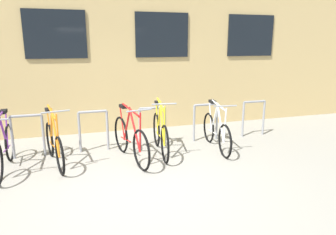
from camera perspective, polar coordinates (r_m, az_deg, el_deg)
ground_plane at (r=4.75m, az=-4.53°, el=-12.81°), size 42.00×42.00×0.00m
storefront_building at (r=11.17m, az=-13.05°, el=20.06°), size 28.00×7.43×6.85m
bike_rack at (r=6.34m, az=-8.14°, el=-1.23°), size 6.59×0.05×0.83m
bicycle_purple at (r=5.90m, az=-28.01°, el=-5.09°), size 0.44×1.72×1.02m
bicycle_white at (r=6.35m, az=8.87°, el=-2.50°), size 0.44×1.62×1.01m
bicycle_orange at (r=5.85m, az=-20.22°, el=-4.54°), size 0.51×1.62×1.07m
bicycle_red at (r=5.72m, az=-6.97°, el=-3.97°), size 0.48×1.73×1.05m
bicycle_yellow at (r=6.02m, az=-1.42°, el=-3.00°), size 0.44×1.68×1.10m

